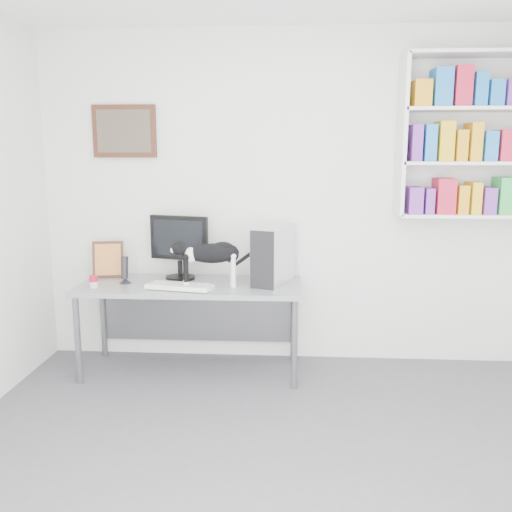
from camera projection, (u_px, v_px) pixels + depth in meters
The scene contains 11 objects.
room at pixel (277, 236), 2.48m from camera, with size 4.01×4.01×2.70m.
bookshelf at pixel (469, 136), 4.11m from camera, with size 1.03×0.28×1.24m, color silver.
wall_art at pixel (124, 131), 4.39m from camera, with size 0.52×0.04×0.42m, color #4F2719.
desk at pixel (192, 328), 4.30m from camera, with size 1.72×0.67×0.72m, color gray.
monitor at pixel (180, 247), 4.36m from camera, with size 0.50×0.24×0.53m, color black.
keyboard at pixel (180, 286), 4.08m from camera, with size 0.50×0.19×0.04m, color silver.
pc_tower at pixel (273, 255), 4.21m from camera, with size 0.20×0.45×0.45m, color #B8B8BD.
speaker at pixel (125, 269), 4.24m from camera, with size 0.10×0.10×0.22m, color black.
leaning_print at pixel (108, 259), 4.45m from camera, with size 0.25×0.10×0.31m, color #4F2719.
soup_can at pixel (94, 282), 4.11m from camera, with size 0.06×0.06×0.09m, color #AC0E24.
cat at pixel (211, 264), 4.09m from camera, with size 0.58×0.15×0.36m, color black, non-canonical shape.
Camera 1 is at (0.06, -2.45, 1.72)m, focal length 38.00 mm.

